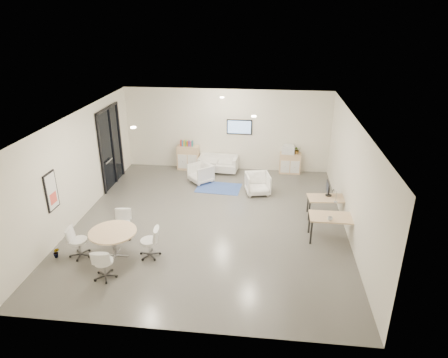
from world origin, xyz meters
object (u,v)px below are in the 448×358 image
at_px(sideboard_right, 290,163).
at_px(desk_rear, 329,200).
at_px(armchair_left, 201,172).
at_px(round_table, 113,234).
at_px(loveseat, 218,164).
at_px(armchair_right, 258,183).
at_px(sideboard_left, 188,158).
at_px(desk_front, 335,219).

height_order(sideboard_right, desk_rear, sideboard_right).
relative_size(armchair_left, round_table, 0.63).
bearing_deg(armchair_left, desk_rear, 20.19).
relative_size(loveseat, round_table, 1.29).
height_order(sideboard_right, armchair_right, armchair_right).
relative_size(sideboard_left, sideboard_right, 1.18).
bearing_deg(armchair_left, armchair_right, 27.35).
distance_m(armchair_right, round_table, 5.57).
distance_m(sideboard_left, desk_front, 7.02).
bearing_deg(loveseat, armchair_left, -110.10).
bearing_deg(loveseat, desk_front, -46.08).
height_order(desk_rear, desk_front, desk_front).
relative_size(armchair_right, desk_rear, 0.62).
relative_size(loveseat, armchair_left, 2.03).
bearing_deg(round_table, desk_rear, 26.06).
bearing_deg(sideboard_right, desk_front, -78.09).
height_order(loveseat, desk_rear, desk_rear).
bearing_deg(armchair_right, sideboard_right, 47.32).
xyz_separation_m(loveseat, desk_rear, (3.84, -3.39, 0.29)).
height_order(sideboard_right, desk_front, sideboard_right).
distance_m(sideboard_left, armchair_right, 3.52).
xyz_separation_m(armchair_left, round_table, (-1.40, -5.08, 0.27)).
xyz_separation_m(desk_front, round_table, (-5.76, -1.49, 0.01)).
xyz_separation_m(sideboard_left, desk_front, (5.07, -4.85, 0.17)).
bearing_deg(sideboard_left, desk_front, -43.74).
height_order(loveseat, round_table, round_table).
height_order(desk_rear, round_table, round_table).
xyz_separation_m(armchair_right, desk_front, (2.21, -2.80, 0.24)).
bearing_deg(armchair_right, sideboard_left, 131.44).
xyz_separation_m(sideboard_right, armchair_left, (-3.33, -1.28, -0.02)).
xyz_separation_m(desk_rear, desk_front, (-0.01, -1.33, 0.05)).
height_order(armchair_right, desk_rear, armchair_right).
height_order(sideboard_left, armchair_right, sideboard_left).
relative_size(sideboard_left, armchair_left, 1.26).
height_order(sideboard_left, desk_rear, sideboard_left).
bearing_deg(sideboard_left, armchair_left, -60.42).
xyz_separation_m(sideboard_left, loveseat, (1.24, -0.13, -0.18)).
height_order(desk_front, round_table, round_table).
xyz_separation_m(sideboard_left, sideboard_right, (4.04, 0.02, -0.07)).
height_order(sideboard_left, round_table, sideboard_left).
bearing_deg(sideboard_right, armchair_left, -158.96).
distance_m(armchair_right, desk_front, 3.58).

